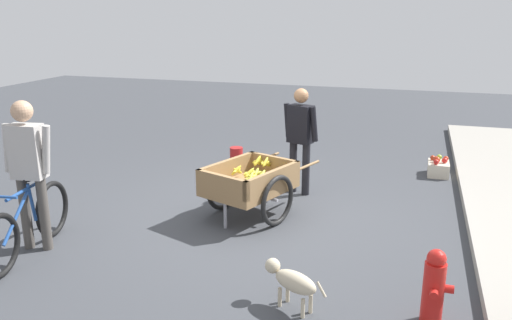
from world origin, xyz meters
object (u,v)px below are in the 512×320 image
object	(u,v)px
vendor_person	(300,132)
plastic_bucket	(236,155)
cyclist_person	(28,162)
fruit_cart	(250,184)
fire_hydrant	(434,287)
dog	(292,280)
apple_crate	(438,167)
bicycle	(28,224)

from	to	relation	value
vendor_person	plastic_bucket	distance (m)	1.98
vendor_person	cyclist_person	xyz separation A→B (m)	(2.66, -2.36, 0.10)
fruit_cart	fire_hydrant	world-z (taller)	fruit_cart
cyclist_person	dog	distance (m)	3.08
fruit_cart	cyclist_person	xyz separation A→B (m)	(1.59, -1.96, 0.56)
vendor_person	dog	distance (m)	3.12
fire_hydrant	cyclist_person	bearing A→B (deg)	-92.66
dog	apple_crate	bearing A→B (deg)	163.39
fruit_cart	apple_crate	xyz separation A→B (m)	(-2.55, 2.35, -0.31)
bicycle	plastic_bucket	xyz separation A→B (m)	(-4.00, 0.96, -0.22)
bicycle	fire_hydrant	bearing A→B (deg)	89.40
cyclist_person	plastic_bucket	distance (m)	4.06
fruit_cart	cyclist_person	size ratio (longest dim) A/B	1.09
vendor_person	bicycle	size ratio (longest dim) A/B	0.92
fruit_cart	vendor_person	world-z (taller)	vendor_person
vendor_person	fire_hydrant	world-z (taller)	vendor_person
fire_hydrant	plastic_bucket	size ratio (longest dim) A/B	2.44
fire_hydrant	plastic_bucket	distance (m)	5.14
bicycle	dog	world-z (taller)	bicycle
vendor_person	fire_hydrant	xyz separation A→B (m)	(2.85, 1.80, -0.57)
fruit_cart	plastic_bucket	xyz separation A→B (m)	(-2.25, -0.98, -0.30)
dog	fruit_cart	bearing A→B (deg)	-152.26
plastic_bucket	apple_crate	distance (m)	3.34
fruit_cart	vendor_person	size ratio (longest dim) A/B	1.19
dog	fire_hydrant	size ratio (longest dim) A/B	0.92
fruit_cart	apple_crate	world-z (taller)	fruit_cart
vendor_person	bicycle	xyz separation A→B (m)	(2.81, -2.34, -0.55)
vendor_person	dog	size ratio (longest dim) A/B	2.47
apple_crate	plastic_bucket	bearing A→B (deg)	-84.95
bicycle	vendor_person	bearing A→B (deg)	140.18
vendor_person	fruit_cart	bearing A→B (deg)	-20.54
plastic_bucket	apple_crate	bearing A→B (deg)	95.05
cyclist_person	dog	bearing A→B (deg)	83.57
plastic_bucket	bicycle	bearing A→B (deg)	-13.47
plastic_bucket	apple_crate	xyz separation A→B (m)	(-0.29, 3.33, -0.01)
dog	apple_crate	size ratio (longest dim) A/B	1.40
vendor_person	apple_crate	xyz separation A→B (m)	(-1.48, 1.95, -0.77)
apple_crate	dog	bearing A→B (deg)	-16.61
cyclist_person	fire_hydrant	xyz separation A→B (m)	(0.19, 4.16, -0.67)
plastic_bucket	vendor_person	bearing A→B (deg)	49.32
vendor_person	dog	world-z (taller)	vendor_person
bicycle	dog	bearing A→B (deg)	86.41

